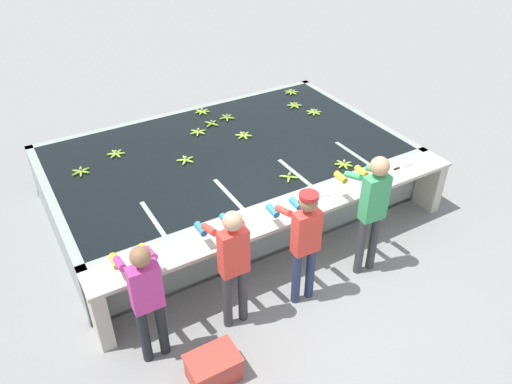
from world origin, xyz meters
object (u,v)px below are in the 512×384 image
at_px(worker_1, 232,259).
at_px(banana_bunch_ledge_0, 369,179).
at_px(worker_3, 372,204).
at_px(banana_bunch_floating_4, 212,124).
at_px(banana_bunch_floating_8, 289,177).
at_px(banana_bunch_floating_1, 244,135).
at_px(banana_bunch_floating_12, 81,171).
at_px(banana_bunch_floating_7, 344,164).
at_px(banana_bunch_floating_0, 198,132).
at_px(banana_bunch_floating_2, 227,117).
at_px(banana_bunch_floating_3, 314,112).
at_px(worker_0, 146,294).
at_px(banana_bunch_floating_10, 116,154).
at_px(worker_2, 304,237).
at_px(banana_bunch_floating_11, 186,160).
at_px(crate, 213,367).
at_px(knife_1, 315,197).
at_px(banana_bunch_floating_6, 291,92).
at_px(banana_bunch_floating_9, 202,112).
at_px(banana_bunch_floating_5, 294,105).
at_px(knife_0, 400,167).

bearing_deg(worker_1, banana_bunch_ledge_0, 12.69).
distance_m(worker_3, banana_bunch_floating_4, 3.33).
bearing_deg(banana_bunch_ledge_0, banana_bunch_floating_8, 146.55).
height_order(banana_bunch_floating_1, banana_bunch_floating_12, same).
bearing_deg(banana_bunch_floating_7, banana_bunch_floating_0, 125.23).
height_order(banana_bunch_floating_2, banana_bunch_floating_3, same).
xyz_separation_m(worker_0, banana_bunch_floating_4, (2.30, 3.17, -0.04)).
bearing_deg(banana_bunch_floating_10, banana_bunch_floating_12, -157.80).
relative_size(worker_2, banana_bunch_floating_4, 6.08).
bearing_deg(worker_3, banana_bunch_floating_11, 121.05).
xyz_separation_m(banana_bunch_floating_7, crate, (-2.97, -1.65, -0.72)).
xyz_separation_m(worker_1, banana_bunch_floating_0, (0.99, 3.04, -0.08)).
relative_size(banana_bunch_floating_7, banana_bunch_floating_12, 1.00).
bearing_deg(knife_1, banana_bunch_floating_7, 28.50).
bearing_deg(worker_2, banana_bunch_floating_6, 58.17).
bearing_deg(banana_bunch_floating_1, worker_3, -82.73).
distance_m(banana_bunch_floating_3, crate, 4.94).
bearing_deg(knife_1, worker_3, -61.77).
height_order(banana_bunch_floating_4, banana_bunch_floating_9, same).
xyz_separation_m(worker_2, worker_3, (1.01, 0.01, 0.09)).
height_order(banana_bunch_floating_1, banana_bunch_floating_7, same).
xyz_separation_m(worker_1, banana_bunch_floating_4, (1.31, 3.19, -0.08)).
relative_size(banana_bunch_floating_0, banana_bunch_ledge_0, 1.03).
xyz_separation_m(banana_bunch_floating_2, banana_bunch_floating_11, (-1.18, -0.95, 0.00)).
distance_m(worker_2, banana_bunch_floating_6, 4.36).
bearing_deg(banana_bunch_floating_1, banana_bunch_floating_6, 32.98).
bearing_deg(banana_bunch_floating_5, banana_bunch_floating_2, 172.20).
relative_size(banana_bunch_floating_7, banana_bunch_floating_8, 1.18).
distance_m(worker_1, banana_bunch_floating_3, 4.06).
height_order(banana_bunch_floating_4, banana_bunch_floating_10, same).
relative_size(worker_0, worker_2, 0.98).
distance_m(worker_3, banana_bunch_floating_3, 3.00).
relative_size(banana_bunch_floating_3, banana_bunch_floating_5, 1.00).
distance_m(knife_0, knife_1, 1.50).
xyz_separation_m(banana_bunch_floating_3, banana_bunch_floating_11, (-2.59, -0.37, 0.00)).
distance_m(banana_bunch_floating_7, banana_bunch_floating_10, 3.39).
distance_m(banana_bunch_floating_2, banana_bunch_floating_4, 0.34).
relative_size(banana_bunch_floating_2, banana_bunch_ledge_0, 1.01).
distance_m(worker_2, banana_bunch_floating_2, 3.44).
relative_size(worker_0, worker_3, 0.90).
bearing_deg(banana_bunch_floating_10, banana_bunch_floating_1, -13.33).
relative_size(banana_bunch_floating_2, banana_bunch_floating_12, 0.98).
bearing_deg(banana_bunch_floating_4, banana_bunch_floating_12, -169.69).
relative_size(worker_3, banana_bunch_floating_2, 6.30).
relative_size(worker_2, banana_bunch_floating_11, 5.75).
height_order(worker_2, banana_bunch_floating_0, worker_2).
xyz_separation_m(worker_1, worker_2, (0.89, -0.09, -0.01)).
xyz_separation_m(worker_2, banana_bunch_floating_3, (2.15, 2.78, -0.07)).
height_order(banana_bunch_floating_7, knife_0, banana_bunch_floating_7).
height_order(banana_bunch_floating_7, banana_bunch_floating_9, same).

